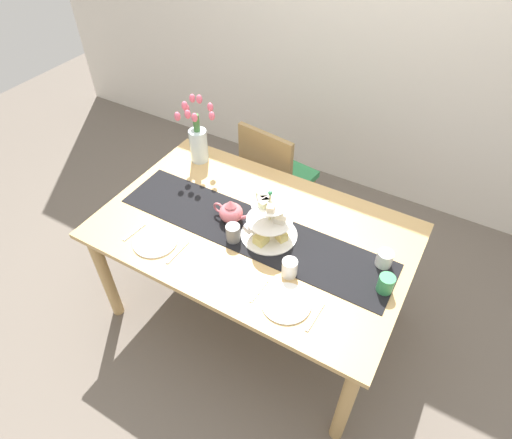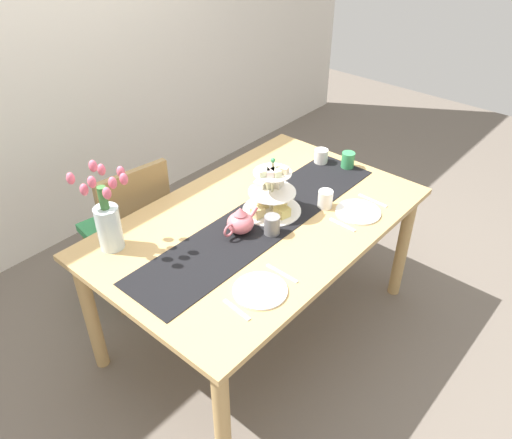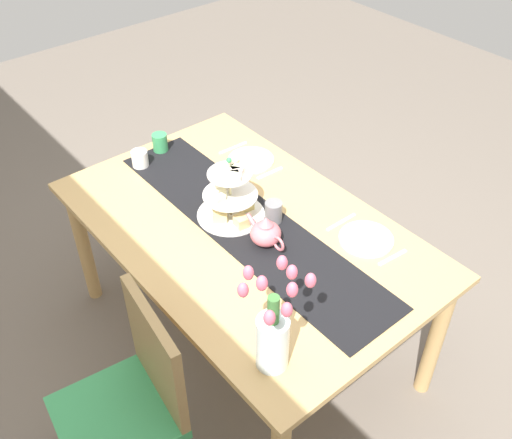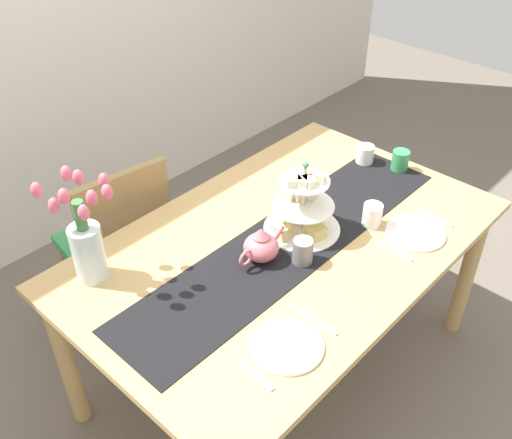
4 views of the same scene
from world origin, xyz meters
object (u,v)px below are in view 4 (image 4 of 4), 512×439
object	(u,v)px
tulip_vase	(86,241)
fork_left	(255,374)
chair_left	(119,240)
cream_jug	(365,154)
mug_white_text	(372,215)
dinner_plate_right	(415,233)
knife_right	(434,217)
tiered_cake_stand	(302,210)
mug_orange	(400,161)
dining_table	(285,259)
dinner_plate_left	(287,346)
teapot	(261,246)
mug_grey	(303,251)
fork_right	(395,251)
knife_left	(316,321)

from	to	relation	value
tulip_vase	fork_left	bearing A→B (deg)	-84.08
chair_left	tulip_vase	xyz separation A→B (m)	(-0.35, -0.38, 0.41)
cream_jug	mug_white_text	size ratio (longest dim) A/B	0.89
tulip_vase	dinner_plate_right	bearing A→B (deg)	-35.82
mug_white_text	knife_right	bearing A→B (deg)	-37.09
tiered_cake_stand	mug_orange	distance (m)	0.65
dinner_plate_right	fork_left	bearing A→B (deg)	180.00
dining_table	dinner_plate_left	bearing A→B (deg)	-139.32
dining_table	mug_orange	bearing A→B (deg)	-3.37
dining_table	teapot	bearing A→B (deg)	180.00
teapot	chair_left	bearing A→B (deg)	99.51
cream_jug	mug_orange	size ratio (longest dim) A/B	0.89
dining_table	dinner_plate_right	distance (m)	0.51
tiered_cake_stand	knife_right	distance (m)	0.55
dinner_plate_left	mug_white_text	world-z (taller)	mug_white_text
chair_left	dining_table	bearing A→B (deg)	-70.29
knife_right	mug_grey	xyz separation A→B (m)	(-0.57, 0.22, 0.05)
chair_left	mug_grey	bearing A→B (deg)	-76.08
cream_jug	fork_right	bearing A→B (deg)	-135.36
cream_jug	mug_grey	xyz separation A→B (m)	(-0.73, -0.23, 0.01)
fork_right	knife_right	size ratio (longest dim) A/B	0.88
fork_left	dinner_plate_right	size ratio (longest dim) A/B	0.65
chair_left	dinner_plate_right	world-z (taller)	chair_left
tiered_cake_stand	mug_white_text	xyz separation A→B (m)	(0.21, -0.18, -0.05)
teapot	cream_jug	bearing A→B (deg)	7.41
chair_left	knife_left	size ratio (longest dim) A/B	5.35
knife_left	mug_white_text	world-z (taller)	mug_white_text
tulip_vase	fork_right	distance (m)	1.11
teapot	dinner_plate_right	world-z (taller)	teapot
fork_left	knife_left	world-z (taller)	same
mug_white_text	mug_orange	world-z (taller)	same
dinner_plate_left	mug_grey	distance (m)	0.41
dinner_plate_right	mug_white_text	xyz separation A→B (m)	(-0.07, 0.16, 0.04)
fork_right	mug_white_text	distance (m)	0.18
tulip_vase	mug_orange	bearing A→B (deg)	-17.06
dinner_plate_right	cream_jug	bearing A→B (deg)	55.42
knife_left	dinner_plate_right	size ratio (longest dim) A/B	0.74
knife_left	mug_orange	distance (m)	1.03
tulip_vase	cream_jug	xyz separation A→B (m)	(1.30, -0.26, -0.12)
mug_grey	mug_orange	xyz separation A→B (m)	(0.79, 0.08, -0.00)
knife_left	mug_white_text	bearing A→B (deg)	16.04
chair_left	mug_white_text	xyz separation A→B (m)	(0.57, -0.94, 0.30)
fork_right	dining_table	bearing A→B (deg)	123.55
dining_table	dinner_plate_left	xyz separation A→B (m)	(-0.40, -0.34, 0.10)
cream_jug	fork_right	distance (m)	0.64
tulip_vase	dinner_plate_right	size ratio (longest dim) A/B	1.90
teapot	fork_right	xyz separation A→B (m)	(0.37, -0.34, -0.06)
chair_left	knife_right	xyz separation A→B (m)	(0.79, -1.10, 0.25)
dinner_plate_left	fork_right	distance (m)	0.62
dinner_plate_left	mug_grey	bearing A→B (deg)	32.62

